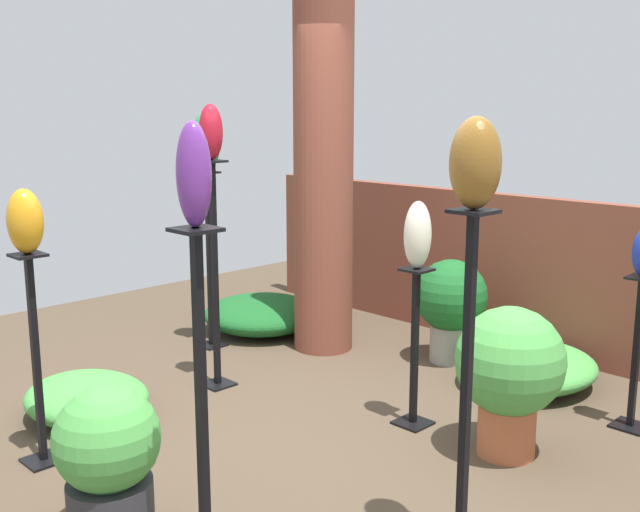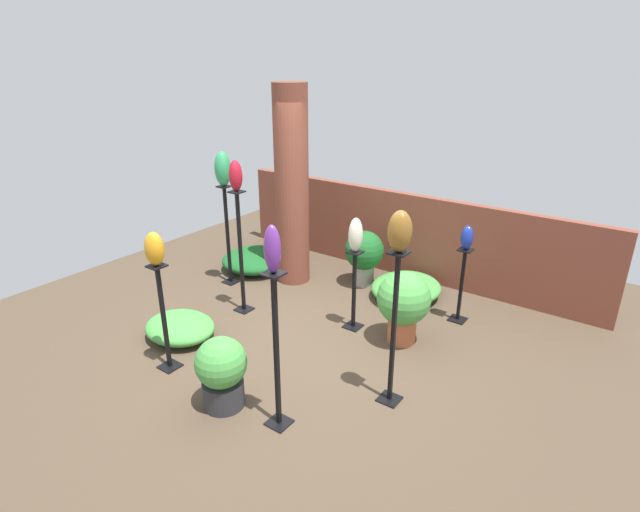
# 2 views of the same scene
# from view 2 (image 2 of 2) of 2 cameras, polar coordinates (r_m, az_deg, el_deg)

# --- Properties ---
(ground_plane) EXTENTS (8.00, 8.00, 0.00)m
(ground_plane) POSITION_cam_2_polar(r_m,az_deg,el_deg) (5.76, -1.58, -9.99)
(ground_plane) COLOR #4C3D2D
(brick_wall_back) EXTENTS (5.60, 0.12, 1.23)m
(brick_wall_back) POSITION_cam_2_polar(r_m,az_deg,el_deg) (7.36, 9.77, 2.39)
(brick_wall_back) COLOR brown
(brick_wall_back) RESTS_ON ground
(brick_pillar) EXTENTS (0.47, 0.47, 2.73)m
(brick_pillar) POSITION_cam_2_polar(r_m,az_deg,el_deg) (6.87, -3.24, 7.80)
(brick_pillar) COLOR brown
(brick_pillar) RESTS_ON ground
(pedestal_jade) EXTENTS (0.20, 0.20, 1.42)m
(pedestal_jade) POSITION_cam_2_polar(r_m,az_deg,el_deg) (7.08, -10.48, 1.87)
(pedestal_jade) COLOR black
(pedestal_jade) RESTS_ON ground
(pedestal_violet) EXTENTS (0.20, 0.20, 1.47)m
(pedestal_violet) POSITION_cam_2_polar(r_m,az_deg,el_deg) (4.29, -4.98, -11.59)
(pedestal_violet) COLOR black
(pedestal_violet) RESTS_ON ground
(pedestal_amber) EXTENTS (0.20, 0.20, 1.16)m
(pedestal_amber) POSITION_cam_2_polar(r_m,az_deg,el_deg) (5.33, -17.37, -7.27)
(pedestal_amber) COLOR black
(pedestal_amber) RESTS_ON ground
(pedestal_ivory) EXTENTS (0.20, 0.20, 0.98)m
(pedestal_ivory) POSITION_cam_2_polar(r_m,az_deg,el_deg) (5.88, 3.90, -4.33)
(pedestal_ivory) COLOR black
(pedestal_ivory) RESTS_ON ground
(pedestal_bronze) EXTENTS (0.20, 0.20, 1.52)m
(pedestal_bronze) POSITION_cam_2_polar(r_m,az_deg,el_deg) (4.59, 8.38, -9.00)
(pedestal_bronze) COLOR black
(pedestal_bronze) RESTS_ON ground
(pedestal_ruby) EXTENTS (0.20, 0.20, 1.57)m
(pedestal_ruby) POSITION_cam_2_polar(r_m,az_deg,el_deg) (6.23, -9.03, -0.16)
(pedestal_ruby) COLOR black
(pedestal_ruby) RESTS_ON ground
(pedestal_cobalt) EXTENTS (0.20, 0.20, 0.94)m
(pedestal_cobalt) POSITION_cam_2_polar(r_m,az_deg,el_deg) (6.27, 15.81, -3.64)
(pedestal_cobalt) COLOR black
(pedestal_cobalt) RESTS_ON ground
(art_vase_jade) EXTENTS (0.21, 0.22, 0.46)m
(art_vase_jade) POSITION_cam_2_polar(r_m,az_deg,el_deg) (6.81, -11.06, 9.76)
(art_vase_jade) COLOR #2D9356
(art_vase_jade) RESTS_ON pedestal_jade
(art_vase_violet) EXTENTS (0.14, 0.13, 0.39)m
(art_vase_violet) POSITION_cam_2_polar(r_m,az_deg,el_deg) (3.84, -5.46, 0.78)
(art_vase_violet) COLOR #6B2D8C
(art_vase_violet) RESTS_ON pedestal_violet
(art_vase_amber) EXTENTS (0.19, 0.18, 0.34)m
(art_vase_amber) POSITION_cam_2_polar(r_m,az_deg,el_deg) (5.00, -18.40, 0.78)
(art_vase_amber) COLOR orange
(art_vase_amber) RESTS_ON pedestal_amber
(art_vase_ivory) EXTENTS (0.16, 0.17, 0.40)m
(art_vase_ivory) POSITION_cam_2_polar(r_m,az_deg,el_deg) (5.60, 4.09, 2.42)
(art_vase_ivory) COLOR beige
(art_vase_ivory) RESTS_ON pedestal_ivory
(art_vase_bronze) EXTENTS (0.21, 0.19, 0.36)m
(art_vase_bronze) POSITION_cam_2_polar(r_m,az_deg,el_deg) (4.17, 9.13, 2.80)
(art_vase_bronze) COLOR brown
(art_vase_bronze) RESTS_ON pedestal_bronze
(art_vase_ruby) EXTENTS (0.15, 0.16, 0.37)m
(art_vase_ruby) POSITION_cam_2_polar(r_m,az_deg,el_deg) (5.92, -9.62, 9.03)
(art_vase_ruby) COLOR maroon
(art_vase_ruby) RESTS_ON pedestal_ruby
(art_vase_cobalt) EXTENTS (0.14, 0.15, 0.29)m
(art_vase_cobalt) POSITION_cam_2_polar(r_m,az_deg,el_deg) (6.02, 16.45, 2.03)
(art_vase_cobalt) COLOR #192D9E
(art_vase_cobalt) RESTS_ON pedestal_cobalt
(potted_plant_mid_right) EXTENTS (0.60, 0.60, 0.85)m
(potted_plant_mid_right) POSITION_cam_2_polar(r_m,az_deg,el_deg) (5.64, 9.53, -5.23)
(potted_plant_mid_right) COLOR #B25B38
(potted_plant_mid_right) RESTS_ON ground
(potted_plant_walkway_edge) EXTENTS (0.48, 0.48, 0.70)m
(potted_plant_walkway_edge) POSITION_cam_2_polar(r_m,az_deg,el_deg) (4.75, -11.18, -12.74)
(potted_plant_walkway_edge) COLOR #2D2D33
(potted_plant_walkway_edge) RESTS_ON ground
(potted_plant_front_right) EXTENTS (0.55, 0.55, 0.79)m
(potted_plant_front_right) POSITION_cam_2_polar(r_m,az_deg,el_deg) (7.00, 5.07, 0.28)
(potted_plant_front_right) COLOR gray
(potted_plant_front_right) RESTS_ON ground
(foliage_bed_east) EXTENTS (0.86, 0.72, 0.25)m
(foliage_bed_east) POSITION_cam_2_polar(r_m,az_deg,el_deg) (6.04, -15.71, -7.85)
(foliage_bed_east) COLOR #479942
(foliage_bed_east) RESTS_ON ground
(foliage_bed_west) EXTENTS (0.91, 1.03, 0.27)m
(foliage_bed_west) POSITION_cam_2_polar(r_m,az_deg,el_deg) (6.83, 9.82, -3.60)
(foliage_bed_west) COLOR #479942
(foliage_bed_west) RESTS_ON ground
(foliage_bed_center) EXTENTS (1.01, 1.00, 0.30)m
(foliage_bed_center) POSITION_cam_2_polar(r_m,az_deg,el_deg) (7.66, -7.40, -0.42)
(foliage_bed_center) COLOR #195923
(foliage_bed_center) RESTS_ON ground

